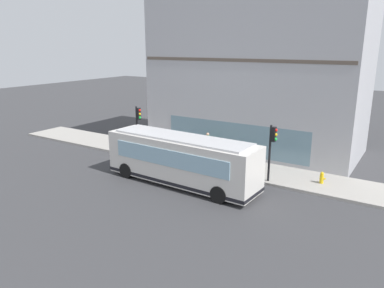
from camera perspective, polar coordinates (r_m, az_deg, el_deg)
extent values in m
plane|color=#38383A|center=(22.97, -0.76, -6.33)|extent=(120.00, 120.00, 0.00)
cube|color=#9E9991|center=(26.59, 4.56, -3.17)|extent=(3.78, 40.00, 0.15)
cube|color=#A8A8AD|center=(30.60, 10.10, 11.70)|extent=(7.92, 16.49, 13.38)
cube|color=brown|center=(27.09, 6.97, 12.82)|extent=(0.36, 16.16, 0.24)
cube|color=slate|center=(27.83, 6.51, 0.88)|extent=(0.12, 11.54, 2.40)
cube|color=silver|center=(22.59, -1.69, -2.41)|extent=(2.90, 10.09, 2.70)
cube|color=silver|center=(22.20, -1.72, 1.06)|extent=(2.48, 9.08, 0.12)
cube|color=#8CB2C6|center=(25.63, -10.70, 0.51)|extent=(2.20, 0.17, 1.20)
cube|color=#8CB2C6|center=(23.46, 0.14, -0.71)|extent=(0.39, 8.20, 1.00)
cube|color=#8CB2C6|center=(21.51, -3.71, -2.23)|extent=(0.39, 8.20, 1.00)
cube|color=black|center=(22.97, -1.67, -5.19)|extent=(2.94, 10.13, 0.20)
cylinder|color=black|center=(25.94, -6.58, -2.71)|extent=(0.34, 1.01, 1.00)
cylinder|color=black|center=(24.36, -10.15, -4.05)|extent=(0.34, 1.01, 1.00)
cylinder|color=black|center=(22.18, 7.24, -5.88)|extent=(0.34, 1.01, 1.00)
cylinder|color=black|center=(20.30, 4.19, -7.83)|extent=(0.34, 1.01, 1.00)
cylinder|color=black|center=(23.12, 11.96, -1.45)|extent=(0.14, 0.14, 3.58)
cube|color=black|center=(22.74, 12.58, 1.47)|extent=(0.32, 0.24, 0.90)
sphere|color=red|center=(22.63, 12.92, 2.11)|extent=(0.20, 0.20, 0.20)
sphere|color=yellow|center=(22.70, 12.88, 1.42)|extent=(0.20, 0.20, 0.20)
sphere|color=green|center=(22.76, 12.84, 0.74)|extent=(0.20, 0.20, 0.20)
cylinder|color=black|center=(28.59, -8.51, 2.08)|extent=(0.14, 0.14, 3.75)
cube|color=black|center=(28.20, -8.33, 4.66)|extent=(0.32, 0.24, 0.90)
sphere|color=red|center=(28.07, -8.15, 5.20)|extent=(0.20, 0.20, 0.20)
sphere|color=yellow|center=(28.12, -8.12, 4.63)|extent=(0.20, 0.20, 0.20)
sphere|color=green|center=(28.17, -8.10, 4.07)|extent=(0.20, 0.20, 0.20)
cylinder|color=yellow|center=(24.06, 19.48, -5.15)|extent=(0.24, 0.24, 0.55)
sphere|color=yellow|center=(23.94, 19.55, -4.35)|extent=(0.22, 0.22, 0.22)
cylinder|color=yellow|center=(24.01, 19.88, -5.10)|extent=(0.10, 0.12, 0.10)
cylinder|color=yellow|center=(24.20, 19.58, -4.92)|extent=(0.12, 0.10, 0.10)
cylinder|color=#99994C|center=(28.40, 2.40, -0.86)|extent=(0.14, 0.14, 0.87)
cylinder|color=#99994C|center=(28.23, 2.45, -0.96)|extent=(0.14, 0.14, 0.87)
cylinder|color=#3F8C4C|center=(28.11, 2.44, 0.61)|extent=(0.32, 0.32, 0.69)
sphere|color=tan|center=(28.00, 2.45, 1.53)|extent=(0.24, 0.24, 0.24)
cylinder|color=black|center=(30.27, -9.05, -0.08)|extent=(0.14, 0.14, 0.81)
cylinder|color=black|center=(30.33, -8.73, -0.04)|extent=(0.14, 0.14, 0.81)
cylinder|color=gold|center=(30.12, -8.95, 1.28)|extent=(0.32, 0.32, 0.64)
sphere|color=#9E704C|center=(30.02, -8.98, 2.08)|extent=(0.22, 0.22, 0.22)
cube|color=#263F99|center=(28.63, -4.49, -0.73)|extent=(0.44, 0.40, 0.90)
cube|color=#8CB2C6|center=(28.46, -4.16, -0.44)|extent=(0.35, 0.03, 0.30)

